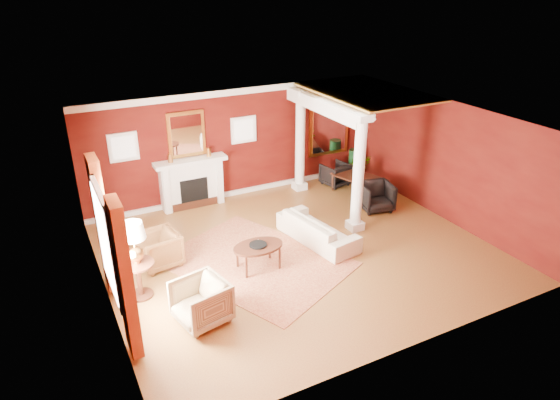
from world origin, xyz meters
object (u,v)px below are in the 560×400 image
armchair_leopard (158,248)px  armchair_stripe (201,300)px  sofa (318,225)px  side_table (135,247)px  coffee_table (258,247)px  dining_table (360,180)px

armchair_leopard → armchair_stripe: (0.18, -2.15, 0.02)m
sofa → side_table: 4.12m
armchair_leopard → side_table: size_ratio=0.53×
coffee_table → dining_table: bearing=28.2°
dining_table → armchair_leopard: bearing=83.7°
side_table → dining_table: (6.46, 2.05, -0.65)m
armchair_stripe → side_table: (-0.79, 1.23, 0.62)m
side_table → sofa: bearing=4.2°
sofa → dining_table: 2.97m
armchair_stripe → side_table: side_table is taller
sofa → armchair_stripe: 3.61m
armchair_stripe → dining_table: 6.56m
side_table → armchair_stripe: bearing=-57.5°
armchair_stripe → dining_table: (5.67, 3.28, -0.03)m
armchair_leopard → coffee_table: size_ratio=0.77×
sofa → dining_table: (2.40, 1.76, -0.00)m
armchair_stripe → side_table: 1.59m
sofa → side_table: bearing=84.4°
armchair_stripe → side_table: size_ratio=0.56×
coffee_table → dining_table: 4.62m
armchair_stripe → armchair_leopard: bearing=172.8°
side_table → armchair_leopard: bearing=56.6°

